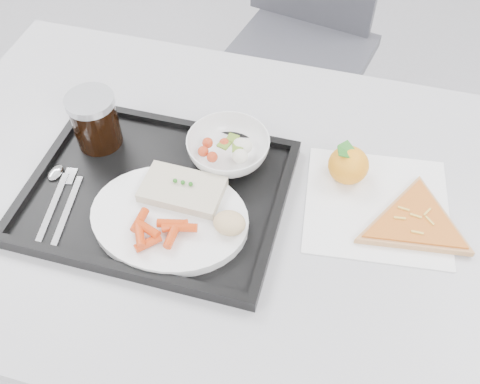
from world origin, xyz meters
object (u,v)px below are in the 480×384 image
pizza_slice (416,222)px  tray (157,193)px  salad_bowl (228,149)px  tangerine (348,165)px  cola_glass (95,120)px  table (226,216)px  dinner_plate (170,218)px  chair (304,20)px

pizza_slice → tray: bearing=-173.1°
tray → salad_bowl: bearing=47.8°
tray → tangerine: (0.32, 0.13, 0.03)m
cola_glass → tangerine: bearing=5.5°
table → dinner_plate: bearing=-126.9°
salad_bowl → tangerine: size_ratio=1.56×
tray → dinner_plate: dinner_plate is taller
chair → pizza_slice: size_ratio=2.89×
dinner_plate → pizza_slice: bearing=15.3°
salad_bowl → dinner_plate: bearing=-108.2°
tray → tangerine: tangerine is taller
table → dinner_plate: 0.15m
tangerine → cola_glass: bearing=-174.5°
dinner_plate → cola_glass: (-0.19, 0.14, 0.05)m
chair → cola_glass: chair is taller
table → pizza_slice: (0.33, 0.02, 0.08)m
pizza_slice → tangerine: bearing=149.1°
salad_bowl → pizza_slice: (0.35, -0.06, -0.03)m
table → salad_bowl: size_ratio=7.89×
tray → salad_bowl: 0.15m
salad_bowl → tangerine: (0.22, 0.02, -0.00)m
table → tangerine: size_ratio=12.30×
chair → salad_bowl: 0.86m
chair → cola_glass: (-0.25, -0.84, 0.28)m
salad_bowl → chair: bearing=89.6°
tray → salad_bowl: salad_bowl is taller
tray → pizza_slice: tray is taller
tray → cola_glass: size_ratio=4.17×
tangerine → pizza_slice: tangerine is taller
table → chair: chair is taller
dinner_plate → salad_bowl: size_ratio=1.78×
pizza_slice → chair: bearing=111.3°
tray → salad_bowl: size_ratio=2.96×
chair → salad_bowl: size_ratio=6.11×
chair → cola_glass: bearing=-106.7°
dinner_plate → salad_bowl: (0.05, 0.17, 0.01)m
tangerine → pizza_slice: bearing=-30.9°
pizza_slice → dinner_plate: bearing=-164.7°
dinner_plate → cola_glass: cola_glass is taller
chair → pizza_slice: bearing=-68.7°
table → tangerine: bearing=25.1°
salad_bowl → cola_glass: bearing=-174.5°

